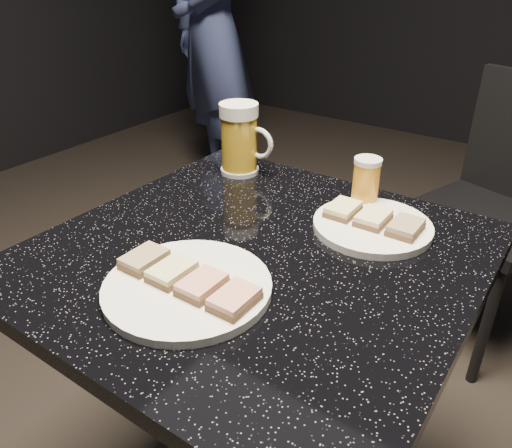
{
  "coord_description": "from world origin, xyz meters",
  "views": [
    {
      "loc": [
        0.41,
        -0.59,
        1.2
      ],
      "look_at": [
        0.0,
        0.0,
        0.8
      ],
      "focal_mm": 35.0,
      "sensor_mm": 36.0,
      "label": 1
    }
  ],
  "objects_px": {
    "beer_tumbler": "(366,182)",
    "chair": "(499,199)",
    "plate_small": "(372,226)",
    "patron": "(212,29)",
    "beer_mug": "(240,139)",
    "table": "(256,356)",
    "plate_large": "(188,287)"
  },
  "relations": [
    {
      "from": "table",
      "to": "beer_tumbler",
      "type": "distance_m",
      "value": 0.4
    },
    {
      "from": "plate_large",
      "to": "beer_tumbler",
      "type": "height_order",
      "value": "beer_tumbler"
    },
    {
      "from": "plate_large",
      "to": "chair",
      "type": "relative_size",
      "value": 0.29
    },
    {
      "from": "table",
      "to": "beer_mug",
      "type": "distance_m",
      "value": 0.47
    },
    {
      "from": "plate_small",
      "to": "beer_mug",
      "type": "bearing_deg",
      "value": 167.68
    },
    {
      "from": "patron",
      "to": "beer_mug",
      "type": "height_order",
      "value": "patron"
    },
    {
      "from": "beer_tumbler",
      "to": "chair",
      "type": "xyz_separation_m",
      "value": [
        0.15,
        0.76,
        -0.3
      ]
    },
    {
      "from": "patron",
      "to": "beer_mug",
      "type": "distance_m",
      "value": 1.63
    },
    {
      "from": "beer_mug",
      "to": "chair",
      "type": "height_order",
      "value": "beer_mug"
    },
    {
      "from": "plate_small",
      "to": "beer_mug",
      "type": "relative_size",
      "value": 1.35
    },
    {
      "from": "plate_large",
      "to": "table",
      "type": "xyz_separation_m",
      "value": [
        0.02,
        0.15,
        -0.25
      ]
    },
    {
      "from": "plate_large",
      "to": "beer_tumbler",
      "type": "bearing_deg",
      "value": 77.25
    },
    {
      "from": "plate_small",
      "to": "chair",
      "type": "relative_size",
      "value": 0.25
    },
    {
      "from": "plate_large",
      "to": "table",
      "type": "bearing_deg",
      "value": 83.78
    },
    {
      "from": "beer_tumbler",
      "to": "chair",
      "type": "height_order",
      "value": "chair"
    },
    {
      "from": "plate_small",
      "to": "patron",
      "type": "xyz_separation_m",
      "value": [
        -1.44,
        1.3,
        0.09
      ]
    },
    {
      "from": "beer_tumbler",
      "to": "chair",
      "type": "bearing_deg",
      "value": 78.87
    },
    {
      "from": "plate_large",
      "to": "plate_small",
      "type": "bearing_deg",
      "value": 65.87
    },
    {
      "from": "patron",
      "to": "plate_large",
      "type": "bearing_deg",
      "value": -24.32
    },
    {
      "from": "beer_tumbler",
      "to": "chair",
      "type": "relative_size",
      "value": 0.11
    },
    {
      "from": "beer_tumbler",
      "to": "plate_large",
      "type": "bearing_deg",
      "value": -102.75
    },
    {
      "from": "plate_large",
      "to": "plate_small",
      "type": "height_order",
      "value": "same"
    },
    {
      "from": "plate_large",
      "to": "table",
      "type": "relative_size",
      "value": 0.34
    },
    {
      "from": "patron",
      "to": "beer_mug",
      "type": "xyz_separation_m",
      "value": [
        1.08,
        -1.22,
        -0.01
      ]
    },
    {
      "from": "plate_small",
      "to": "beer_tumbler",
      "type": "bearing_deg",
      "value": 123.16
    },
    {
      "from": "plate_small",
      "to": "chair",
      "type": "height_order",
      "value": "chair"
    },
    {
      "from": "table",
      "to": "beer_mug",
      "type": "height_order",
      "value": "beer_mug"
    },
    {
      "from": "patron",
      "to": "beer_tumbler",
      "type": "relative_size",
      "value": 17.22
    },
    {
      "from": "plate_small",
      "to": "chair",
      "type": "distance_m",
      "value": 0.89
    },
    {
      "from": "beer_mug",
      "to": "patron",
      "type": "bearing_deg",
      "value": 131.53
    },
    {
      "from": "beer_mug",
      "to": "beer_tumbler",
      "type": "bearing_deg",
      "value": 1.24
    },
    {
      "from": "plate_large",
      "to": "patron",
      "type": "relative_size",
      "value": 0.15
    }
  ]
}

